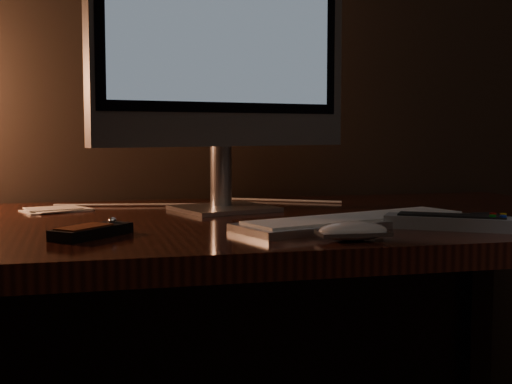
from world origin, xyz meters
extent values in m
cube|color=#37140C|center=(0.00, 1.85, 0.73)|extent=(1.60, 0.75, 0.04)
cube|color=black|center=(0.75, 2.18, 0.35)|extent=(0.06, 0.06, 0.71)
cube|color=black|center=(0.00, 2.20, 0.45)|extent=(1.48, 0.02, 0.51)
cube|color=silver|center=(0.05, 1.98, 0.75)|extent=(0.22, 0.21, 0.01)
cylinder|color=silver|center=(0.05, 2.01, 0.82)|extent=(0.06, 0.06, 0.12)
cube|color=silver|center=(0.05, 1.98, 1.11)|extent=(0.55, 0.20, 0.46)
cube|color=black|center=(0.05, 1.96, 1.14)|extent=(0.51, 0.16, 0.39)
cube|color=#8299B1|center=(0.05, 1.96, 1.14)|extent=(0.47, 0.15, 0.35)
cube|color=silver|center=(0.22, 1.70, 0.76)|extent=(0.46, 0.25, 0.02)
cube|color=black|center=(0.44, 1.71, 0.75)|extent=(0.23, 0.19, 0.00)
ellipsoid|color=white|center=(0.15, 1.55, 0.76)|extent=(0.11, 0.06, 0.02)
cube|color=black|center=(-0.22, 1.68, 0.76)|extent=(0.13, 0.13, 0.02)
cube|color=maroon|center=(-0.22, 1.68, 0.77)|extent=(0.09, 0.09, 0.00)
sphere|color=silver|center=(-0.22, 1.68, 0.77)|extent=(0.01, 0.01, 0.01)
cube|color=gray|center=(0.36, 1.62, 0.76)|extent=(0.21, 0.16, 0.02)
cube|color=black|center=(0.36, 1.62, 0.77)|extent=(0.17, 0.13, 0.00)
cylinder|color=red|center=(0.36, 1.62, 0.78)|extent=(0.01, 0.01, 0.00)
cylinder|color=#0C8C19|center=(0.36, 1.62, 0.78)|extent=(0.01, 0.01, 0.00)
cylinder|color=gold|center=(0.36, 1.62, 0.78)|extent=(0.01, 0.01, 0.00)
cylinder|color=#1433BF|center=(0.36, 1.62, 0.78)|extent=(0.01, 0.01, 0.00)
cube|color=white|center=(-0.28, 2.05, 0.75)|extent=(0.15, 0.12, 0.01)
cylinder|color=white|center=(0.03, 2.11, 0.75)|extent=(0.59, 0.25, 0.01)
camera|label=1|loc=(-0.24, 0.57, 0.91)|focal=50.00mm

